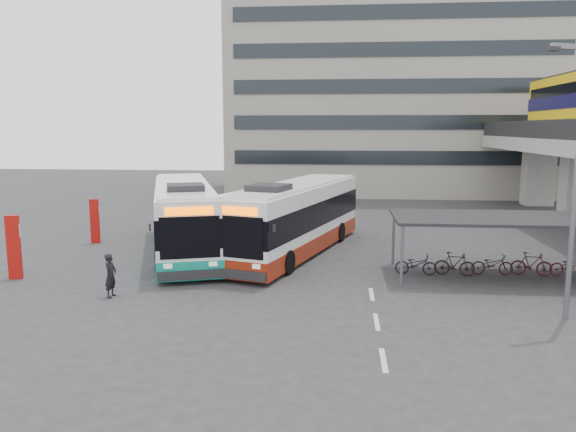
# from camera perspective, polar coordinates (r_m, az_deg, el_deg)

# --- Properties ---
(ground) EXTENTS (120.00, 120.00, 0.00)m
(ground) POSITION_cam_1_polar(r_m,az_deg,el_deg) (21.31, 1.70, -7.80)
(ground) COLOR #28282B
(ground) RESTS_ON ground
(bike_shelter) EXTENTS (10.00, 4.00, 2.54)m
(bike_shelter) POSITION_cam_1_polar(r_m,az_deg,el_deg) (24.90, 22.05, -2.59)
(bike_shelter) COLOR #595B60
(bike_shelter) RESTS_ON ground
(office_block) EXTENTS (30.00, 15.00, 25.00)m
(office_block) POSITION_cam_1_polar(r_m,az_deg,el_deg) (56.92, 10.46, 15.23)
(office_block) COLOR gray
(office_block) RESTS_ON ground
(road_markings) EXTENTS (0.15, 7.60, 0.01)m
(road_markings) POSITION_cam_1_polar(r_m,az_deg,el_deg) (18.46, 8.99, -10.57)
(road_markings) COLOR beige
(road_markings) RESTS_ON ground
(bus_main) EXTENTS (6.23, 12.74, 3.70)m
(bus_main) POSITION_cam_1_polar(r_m,az_deg,el_deg) (27.60, 0.70, -0.27)
(bus_main) COLOR white
(bus_main) RESTS_ON ground
(bus_teal) EXTENTS (6.42, 12.73, 3.70)m
(bus_teal) POSITION_cam_1_polar(r_m,az_deg,el_deg) (28.30, -10.53, -0.19)
(bus_teal) COLOR white
(bus_teal) RESTS_ON ground
(pedestrian) EXTENTS (0.44, 0.62, 1.62)m
(pedestrian) POSITION_cam_1_polar(r_m,az_deg,el_deg) (21.59, -17.57, -5.78)
(pedestrian) COLOR black
(pedestrian) RESTS_ON ground
(lamp_post) EXTENTS (1.45, 0.72, 8.66)m
(lamp_post) POSITION_cam_1_polar(r_m,az_deg,el_deg) (19.72, 27.09, 4.46)
(lamp_post) COLOR #595B60
(lamp_post) RESTS_ON ground
(sign_totem_mid) EXTENTS (0.57, 0.28, 2.64)m
(sign_totem_mid) POSITION_cam_1_polar(r_m,az_deg,el_deg) (25.47, -26.09, -2.79)
(sign_totem_mid) COLOR #A30E0A
(sign_totem_mid) RESTS_ON ground
(sign_totem_north) EXTENTS (0.51, 0.28, 2.38)m
(sign_totem_north) POSITION_cam_1_polar(r_m,az_deg,el_deg) (31.75, -19.03, -0.43)
(sign_totem_north) COLOR #A30E0A
(sign_totem_north) RESTS_ON ground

